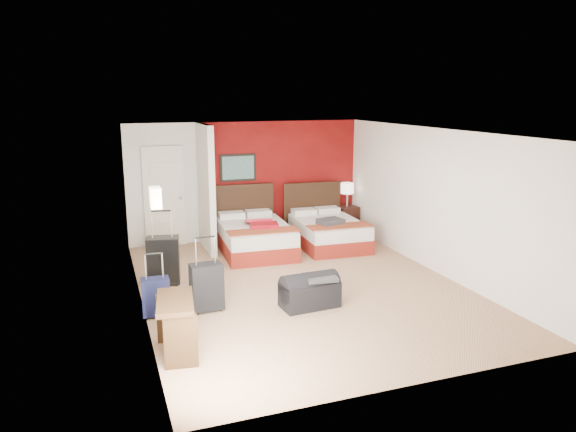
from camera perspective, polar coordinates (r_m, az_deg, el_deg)
name	(u,v)px	position (r m, az deg, el deg)	size (l,w,h in m)	color
ground	(301,286)	(8.83, 1.38, -7.47)	(6.50, 6.50, 0.00)	tan
room_walls	(197,200)	(9.45, -9.69, 1.64)	(5.02, 6.52, 2.50)	silver
red_accent_panel	(280,179)	(11.71, -0.84, 3.94)	(3.50, 0.04, 2.50)	maroon
partition_wall	(206,188)	(10.68, -8.69, 2.92)	(0.12, 1.20, 2.50)	silver
entry_door	(164,197)	(11.18, -13.01, 2.01)	(0.82, 0.06, 2.05)	silver
bed_left	(255,239)	(10.59, -3.51, -2.41)	(1.31, 1.86, 0.56)	white
bed_right	(329,233)	(11.06, 4.34, -1.84)	(1.24, 1.77, 0.53)	white
red_suitcase_open	(261,223)	(10.45, -2.85, -0.78)	(0.52, 0.72, 0.09)	maroon
jacket_bundle	(330,222)	(10.68, 4.53, -0.60)	(0.46, 0.37, 0.11)	#3D3D42
nightstand	(347,219)	(12.17, 6.23, -0.35)	(0.43, 0.43, 0.60)	black
table_lamp	(347,195)	(12.05, 6.30, 2.27)	(0.29, 0.29, 0.53)	silver
suitcase_black	(164,262)	(9.03, -13.08, -4.76)	(0.51, 0.32, 0.77)	black
suitcase_charcoal	(207,288)	(7.86, -8.62, -7.62)	(0.45, 0.28, 0.67)	black
suitcase_navy	(156,298)	(7.83, -13.85, -8.50)	(0.38, 0.23, 0.53)	black
duffel_bag	(310,293)	(7.96, 2.31, -8.17)	(0.83, 0.44, 0.42)	black
jacket_draped	(321,277)	(7.89, 3.48, -6.52)	(0.44, 0.38, 0.06)	#333338
desk	(176,327)	(6.67, -11.79, -11.46)	(0.42, 0.84, 0.70)	#332011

